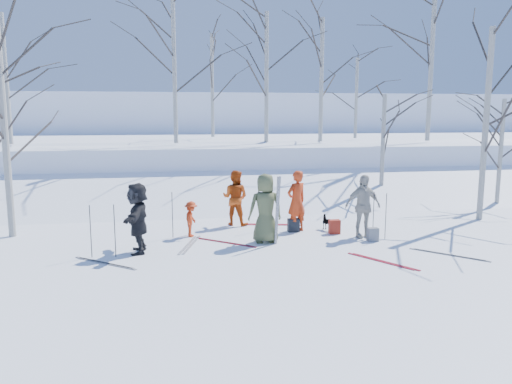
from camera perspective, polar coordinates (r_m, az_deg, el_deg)
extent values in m
plane|color=white|center=(13.38, 1.08, -6.51)|extent=(120.00, 120.00, 0.00)
cube|color=white|center=(20.11, -2.62, -0.80)|extent=(70.00, 9.49, 4.12)
cube|color=white|center=(29.87, -4.98, 4.06)|extent=(70.00, 18.00, 2.20)
cube|color=white|center=(50.74, -6.95, 7.21)|extent=(90.00, 30.00, 6.00)
imported|color=#4C5432|center=(13.83, 1.08, -1.87)|extent=(0.97, 0.65, 1.94)
imported|color=red|center=(15.17, 4.65, -1.06)|extent=(0.81, 0.70, 1.87)
imported|color=#B33F0D|center=(16.02, -2.40, -0.66)|extent=(1.07, 0.99, 1.78)
imported|color=red|center=(14.67, -7.42, -3.09)|extent=(0.56, 0.76, 1.05)
imported|color=beige|center=(14.73, 12.11, -1.59)|extent=(1.10, 0.51, 1.84)
imported|color=black|center=(13.18, -13.37, -2.90)|extent=(0.60, 1.72, 1.83)
imported|color=black|center=(15.59, 8.29, -3.46)|extent=(0.47, 0.61, 0.47)
cube|color=silver|center=(13.60, 2.41, -2.14)|extent=(0.12, 0.17, 1.90)
cube|color=silver|center=(13.67, 2.49, -2.09)|extent=(0.14, 0.23, 1.89)
cylinder|color=black|center=(14.85, 13.27, -2.53)|extent=(0.02, 0.02, 1.34)
cylinder|color=black|center=(14.59, -9.53, -2.61)|extent=(0.02, 0.02, 1.34)
cylinder|color=black|center=(15.31, 0.82, -1.94)|extent=(0.02, 0.02, 1.34)
cylinder|color=black|center=(12.98, -15.84, -4.30)|extent=(0.02, 0.02, 1.34)
cylinder|color=black|center=(14.69, 14.61, -2.70)|extent=(0.02, 0.02, 1.34)
cylinder|color=black|center=(13.13, -18.38, -4.27)|extent=(0.02, 0.02, 1.34)
cube|color=maroon|center=(15.15, 8.96, -3.95)|extent=(0.32, 0.22, 0.42)
cube|color=slate|center=(14.49, 13.20, -4.75)|extent=(0.30, 0.20, 0.38)
cube|color=black|center=(15.26, 4.30, -3.80)|extent=(0.34, 0.24, 0.40)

